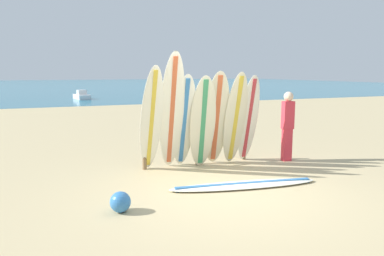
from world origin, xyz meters
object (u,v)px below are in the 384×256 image
beachgoer_standing (288,123)px  surfboard_rack (197,136)px  surfboard_leaning_center_left (184,122)px  beach_ball (120,202)px  surfboard_lying_on_sand (244,185)px  surfboard_leaning_center (203,123)px  surfboard_leaning_right (235,119)px  surfboard_leaning_left (172,112)px  surfboard_leaning_far_right (249,119)px  surfboard_leaning_center_right (216,119)px  surfboard_leaning_far_left (151,120)px  small_boat_offshore (82,96)px

beachgoer_standing → surfboard_rack: bearing=166.3°
surfboard_leaning_center_left → beach_ball: (-1.81, -2.02, -0.88)m
beachgoer_standing → beach_ball: (-4.34, -1.77, -0.75)m
surfboard_rack → surfboard_lying_on_sand: size_ratio=0.89×
surfboard_lying_on_sand → beach_ball: size_ratio=9.06×
surfboard_leaning_center → surfboard_lying_on_sand: (0.20, -1.47, -0.99)m
surfboard_rack → surfboard_leaning_right: surfboard_leaning_right is taller
surfboard_leaning_left → surfboard_leaning_far_right: size_ratio=1.23×
surfboard_leaning_center → surfboard_leaning_right: bearing=2.8°
surfboard_leaning_center_right → surfboard_lying_on_sand: bearing=-96.9°
surfboard_leaning_far_left → surfboard_leaning_far_right: surfboard_leaning_far_left is taller
surfboard_leaning_center_left → small_boat_offshore: surfboard_leaning_center_left is taller
surfboard_leaning_far_right → surfboard_leaning_right: bearing=-165.2°
surfboard_lying_on_sand → beach_ball: beach_ball is taller
surfboard_rack → surfboard_lying_on_sand: (0.15, -1.90, -0.63)m
small_boat_offshore → beachgoer_standing: bearing=-83.9°
surfboard_leaning_right → surfboard_leaning_center: bearing=-177.2°
surfboard_leaning_right → beach_ball: size_ratio=6.64×
surfboard_rack → surfboard_leaning_center_left: size_ratio=1.24×
surfboard_rack → surfboard_lying_on_sand: 2.00m
beach_ball → small_boat_offshore: bearing=85.6°
surfboard_leaning_center → beach_ball: surfboard_leaning_center is taller
surfboard_leaning_right → beachgoer_standing: bearing=-5.6°
beachgoer_standing → small_boat_offshore: bearing=96.1°
surfboard_rack → beachgoer_standing: bearing=-13.7°
beach_ball → surfboard_leaning_far_right: bearing=30.4°
surfboard_leaning_right → surfboard_lying_on_sand: (-0.62, -1.51, -1.03)m
surfboard_leaning_center_right → small_boat_offshore: 22.57m
surfboard_leaning_left → beach_ball: 2.69m
surfboard_leaning_center_left → surfboard_leaning_right: bearing=-5.7°
surfboard_rack → surfboard_leaning_center_right: surfboard_leaning_center_right is taller
surfboard_leaning_center → surfboard_lying_on_sand: size_ratio=0.71×
surfboard_leaning_left → surfboard_lying_on_sand: (0.88, -1.55, -1.23)m
surfboard_leaning_right → surfboard_leaning_far_right: (0.41, 0.11, -0.03)m
surfboard_leaning_center → surfboard_leaning_right: surfboard_leaning_right is taller
surfboard_leaning_center_left → surfboard_leaning_right: surfboard_leaning_right is taller
surfboard_leaning_right → surfboard_lying_on_sand: bearing=-112.3°
surfboard_leaning_right → small_boat_offshore: surfboard_leaning_right is taller
surfboard_leaning_left → surfboard_leaning_center: 0.73m
surfboard_leaning_far_left → surfboard_leaning_right: (1.96, -0.00, -0.07)m
surfboard_leaning_left → surfboard_leaning_center: surfboard_leaning_left is taller
surfboard_leaning_left → surfboard_leaning_right: size_ratio=1.19×
surfboard_leaning_far_right → small_boat_offshore: size_ratio=0.91×
small_boat_offshore → surfboard_leaning_left: bearing=-91.0°
surfboard_leaning_left → beach_ball: (-1.51, -1.93, -1.11)m
surfboard_leaning_far_left → surfboard_leaning_center_right: size_ratio=1.05×
surfboard_leaning_far_left → beach_ball: 2.38m
surfboard_leaning_center_right → beachgoer_standing: (1.76, -0.23, -0.16)m
surfboard_rack → beach_ball: 3.23m
surfboard_leaning_center_right → surfboard_leaning_far_right: surfboard_leaning_center_right is taller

